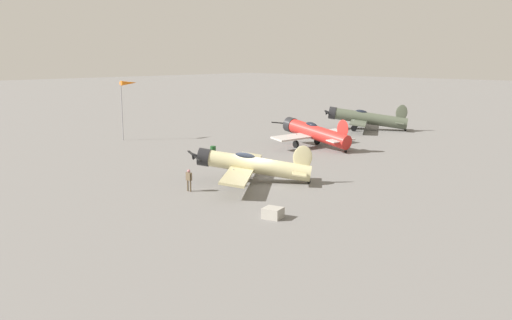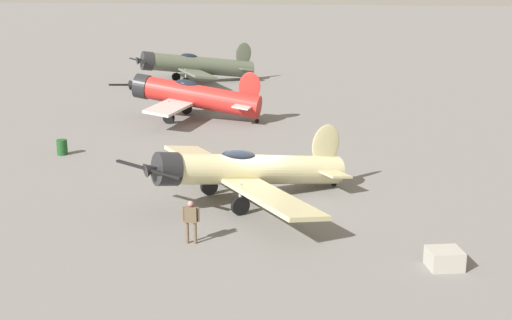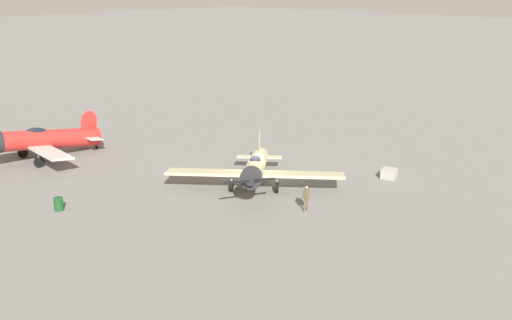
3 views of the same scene
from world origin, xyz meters
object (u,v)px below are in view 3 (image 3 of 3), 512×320
fuel_drum (59,204)px  ground_crew_mechanic (306,196)px  airplane_foreground (255,168)px  airplane_mid_apron (42,140)px  equipment_crate (389,173)px

fuel_drum → ground_crew_mechanic: bearing=42.1°
airplane_foreground → ground_crew_mechanic: airplane_foreground is taller
airplane_mid_apron → ground_crew_mechanic: (22.11, 5.79, -0.65)m
airplane_mid_apron → ground_crew_mechanic: size_ratio=6.40×
equipment_crate → fuel_drum: bearing=-122.2°
airplane_mid_apron → equipment_crate: (22.82, 14.85, -1.32)m
airplane_mid_apron → fuel_drum: bearing=71.8°
airplane_foreground → equipment_crate: airplane_foreground is taller
airplane_foreground → airplane_mid_apron: bearing=-105.8°
airplane_foreground → ground_crew_mechanic: size_ratio=6.49×
airplane_foreground → ground_crew_mechanic: (5.28, -1.08, -0.40)m
airplane_mid_apron → fuel_drum: 11.60m
airplane_foreground → equipment_crate: bearing=105.1°
airplane_mid_apron → equipment_crate: airplane_mid_apron is taller
airplane_foreground → fuel_drum: bearing=-66.6°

